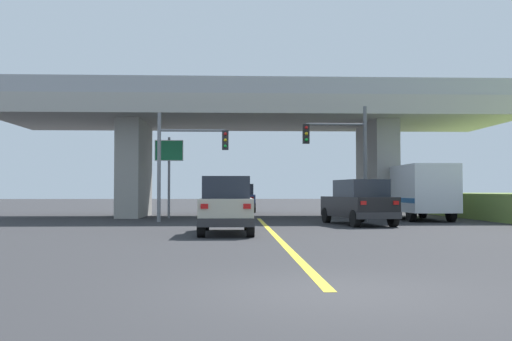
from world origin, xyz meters
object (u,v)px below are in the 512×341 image
(highway_sign, at_px, (169,159))
(traffic_signal_farside, at_px, (184,154))
(suv_crossing, at_px, (359,202))
(box_truck, at_px, (419,191))
(traffic_signal_nearside, at_px, (344,150))
(sedan_oncoming, at_px, (241,198))
(suv_lead, at_px, (226,205))

(highway_sign, bearing_deg, traffic_signal_farside, -74.26)
(suv_crossing, distance_m, box_truck, 6.14)
(traffic_signal_nearside, xyz_separation_m, highway_sign, (-9.04, 4.59, -0.19))
(traffic_signal_nearside, relative_size, highway_sign, 1.25)
(sedan_oncoming, bearing_deg, box_truck, -53.18)
(traffic_signal_nearside, bearing_deg, highway_sign, 153.10)
(suv_crossing, relative_size, traffic_signal_nearside, 0.89)
(traffic_signal_nearside, bearing_deg, suv_lead, -126.41)
(sedan_oncoming, relative_size, traffic_signal_farside, 0.87)
(suv_crossing, height_order, traffic_signal_farside, traffic_signal_farside)
(highway_sign, bearing_deg, traffic_signal_nearside, -26.90)
(sedan_oncoming, distance_m, traffic_signal_nearside, 15.36)
(sedan_oncoming, bearing_deg, suv_crossing, -73.28)
(traffic_signal_farside, bearing_deg, sedan_oncoming, 77.57)
(suv_crossing, xyz_separation_m, traffic_signal_nearside, (-0.18, 2.42, 2.51))
(traffic_signal_nearside, bearing_deg, box_truck, 25.37)
(suv_crossing, relative_size, traffic_signal_farside, 0.94)
(suv_lead, bearing_deg, box_truck, 44.27)
(suv_crossing, relative_size, box_truck, 0.78)
(suv_lead, height_order, traffic_signal_farside, traffic_signal_farside)
(box_truck, relative_size, traffic_signal_nearside, 1.15)
(box_truck, height_order, highway_sign, highway_sign)
(box_truck, distance_m, highway_sign, 13.75)
(suv_lead, xyz_separation_m, highway_sign, (-3.33, 12.33, 2.32))
(traffic_signal_farside, bearing_deg, suv_crossing, -20.14)
(sedan_oncoming, height_order, highway_sign, highway_sign)
(traffic_signal_nearside, xyz_separation_m, traffic_signal_farside, (-7.90, 0.55, -0.17))
(suv_crossing, xyz_separation_m, sedan_oncoming, (-5.04, 16.78, -0.00))
(suv_lead, relative_size, traffic_signal_nearside, 0.80)
(suv_lead, bearing_deg, traffic_signal_farside, 104.83)
(suv_lead, height_order, suv_crossing, same)
(suv_lead, distance_m, traffic_signal_farside, 8.89)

